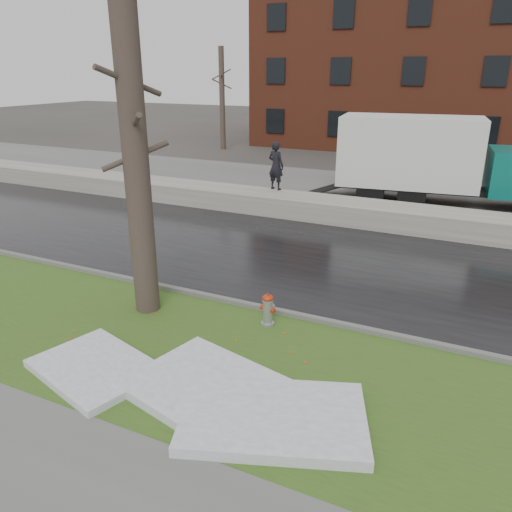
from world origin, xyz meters
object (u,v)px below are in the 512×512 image
at_px(box_truck, 437,159).
at_px(worker, 276,166).
at_px(tree, 136,159).
at_px(fire_hydrant, 268,308).

height_order(box_truck, worker, box_truck).
xyz_separation_m(box_truck, worker, (-5.47, -3.24, -0.14)).
xyz_separation_m(tree, worker, (-0.91, 9.35, -1.74)).
bearing_deg(box_truck, worker, -156.64).
bearing_deg(tree, worker, 95.54).
relative_size(fire_hydrant, tree, 0.11).
bearing_deg(tree, box_truck, 70.09).
relative_size(box_truck, worker, 5.65).
bearing_deg(worker, tree, 108.83).
bearing_deg(worker, fire_hydrant, 125.75).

